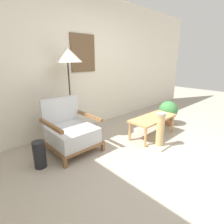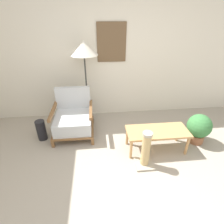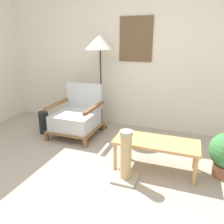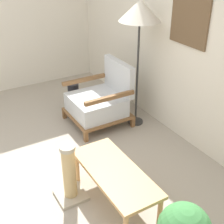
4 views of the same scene
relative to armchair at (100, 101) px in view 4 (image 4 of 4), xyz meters
The scene contains 7 objects.
ground_plane 1.69m from the armchair, 62.01° to the right, with size 14.00×14.00×0.00m, color #A89E8E.
wall_back 1.49m from the armchair, 43.62° to the left, with size 8.00×0.09×2.70m.
armchair is the anchor object (origin of this frame).
floor_lamp 1.26m from the armchair, 56.88° to the left, with size 0.50×0.50×1.64m.
coffee_table 1.54m from the armchair, 23.43° to the right, with size 1.00×0.43×0.38m.
vase 0.61m from the armchair, 166.92° to the right, with size 0.17×0.17×0.38m, color black.
scratching_post 1.48m from the armchair, 39.85° to the right, with size 0.28×0.28×0.60m.
Camera 4 is at (2.54, -0.30, 2.23)m, focal length 50.00 mm.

